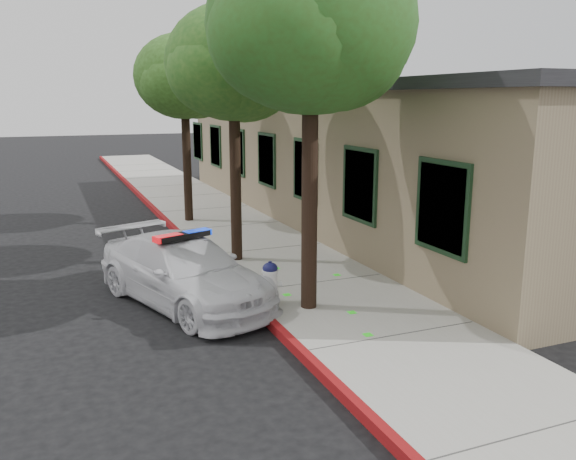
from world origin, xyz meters
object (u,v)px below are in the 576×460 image
at_px(police_car, 184,271).
at_px(street_tree_near, 312,33).
at_px(clapboard_building, 380,153).
at_px(street_tree_far, 186,81).
at_px(fire_hydrant, 270,282).
at_px(street_tree_mid, 233,69).

xyz_separation_m(police_car, street_tree_near, (1.95, -1.46, 4.25)).
height_order(clapboard_building, police_car, clapboard_building).
distance_m(police_car, street_tree_far, 8.20).
height_order(clapboard_building, fire_hydrant, clapboard_building).
height_order(police_car, fire_hydrant, police_car).
bearing_deg(fire_hydrant, police_car, 160.52).
distance_m(street_tree_mid, street_tree_far, 4.90).
bearing_deg(police_car, street_tree_far, 56.19).
bearing_deg(fire_hydrant, street_tree_mid, 100.07).
xyz_separation_m(police_car, street_tree_mid, (1.73, 2.20, 3.84)).
relative_size(police_car, fire_hydrant, 6.00).
height_order(clapboard_building, street_tree_far, street_tree_far).
distance_m(street_tree_near, street_tree_mid, 3.69).
height_order(police_car, street_tree_near, street_tree_near).
relative_size(police_car, street_tree_mid, 0.82).
bearing_deg(street_tree_near, street_tree_mid, 93.51).
bearing_deg(clapboard_building, street_tree_mid, -148.87).
bearing_deg(street_tree_mid, police_car, -128.09).
height_order(street_tree_mid, street_tree_far, street_tree_mid).
relative_size(street_tree_near, street_tree_mid, 1.11).
bearing_deg(street_tree_mid, fire_hydrant, -96.40).
height_order(clapboard_building, street_tree_near, street_tree_near).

